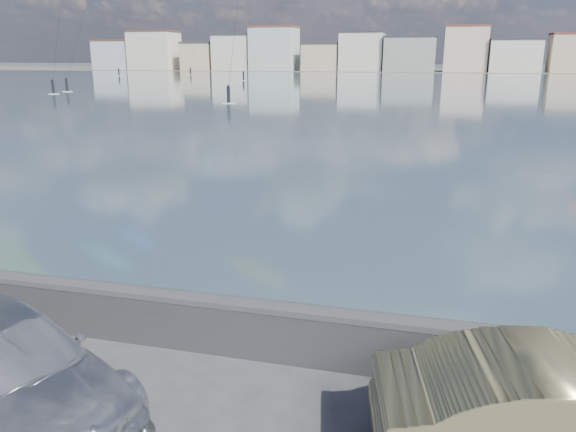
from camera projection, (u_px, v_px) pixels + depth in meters
The scene contains 6 objects.
bay_water at pixel (416, 87), 92.56m from camera, with size 500.00×177.00×0.00m, color #324E5C.
far_shore_strip at pixel (429, 71), 193.46m from camera, with size 500.00×60.00×0.00m, color #4C473D.
seawall at pixel (214, 320), 9.82m from camera, with size 400.00×0.36×1.08m.
far_buildings at pixel (434, 52), 178.46m from camera, with size 240.79×13.26×14.60m.
car_silver at pixel (3, 367), 8.08m from camera, with size 2.06×5.06×1.47m, color silver.
car_champagne at pixel (572, 416), 6.87m from camera, with size 1.68×4.81×1.58m, color tan.
Camera 1 is at (3.52, -5.62, 5.05)m, focal length 35.00 mm.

